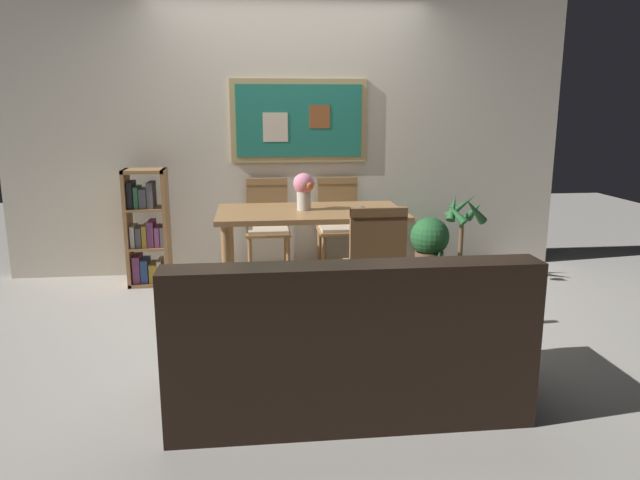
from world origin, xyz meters
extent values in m
plane|color=#B7B2A8|center=(0.00, 0.00, 0.00)|extent=(12.00, 12.00, 0.00)
cube|color=beige|center=(0.00, 1.35, 1.30)|extent=(5.20, 0.10, 2.60)
cube|color=tan|center=(0.08, 1.29, 1.43)|extent=(1.26, 0.02, 0.75)
cube|color=#1E7260|center=(0.08, 1.27, 1.43)|extent=(1.16, 0.01, 0.65)
cube|color=beige|center=(-0.14, 1.27, 1.37)|extent=(0.23, 0.00, 0.26)
cube|color=brown|center=(0.27, 1.27, 1.47)|extent=(0.19, 0.00, 0.21)
cube|color=#9E7042|center=(0.09, 0.37, 0.73)|extent=(1.48, 0.82, 0.04)
cylinder|color=#9E7042|center=(-0.57, 0.04, 0.35)|extent=(0.07, 0.07, 0.71)
cylinder|color=#9E7042|center=(0.75, 0.04, 0.35)|extent=(0.07, 0.07, 0.71)
cylinder|color=#9E7042|center=(-0.57, 0.71, 0.35)|extent=(0.07, 0.07, 0.71)
cylinder|color=#9E7042|center=(0.75, 0.71, 0.35)|extent=(0.07, 0.07, 0.71)
cube|color=#9E7042|center=(0.46, -0.33, 0.44)|extent=(0.40, 0.40, 0.03)
cube|color=#C6B299|center=(0.46, -0.33, 0.47)|extent=(0.36, 0.36, 0.03)
cylinder|color=#9E7042|center=(0.29, -0.50, 0.21)|extent=(0.04, 0.04, 0.42)
cylinder|color=#9E7042|center=(0.63, -0.50, 0.21)|extent=(0.04, 0.04, 0.42)
cylinder|color=#9E7042|center=(0.29, -0.16, 0.21)|extent=(0.04, 0.04, 0.42)
cylinder|color=#9E7042|center=(0.63, -0.16, 0.21)|extent=(0.04, 0.04, 0.42)
cube|color=#9E7042|center=(0.46, -0.51, 0.68)|extent=(0.38, 0.04, 0.46)
cube|color=#9E7042|center=(0.46, -0.51, 0.88)|extent=(0.38, 0.05, 0.06)
cube|color=#9E7042|center=(0.43, 1.05, 0.44)|extent=(0.40, 0.40, 0.03)
cube|color=#C6B299|center=(0.43, 1.05, 0.47)|extent=(0.36, 0.36, 0.03)
cylinder|color=#9E7042|center=(0.60, 1.22, 0.21)|extent=(0.04, 0.04, 0.42)
cylinder|color=#9E7042|center=(0.26, 1.22, 0.21)|extent=(0.04, 0.04, 0.42)
cylinder|color=#9E7042|center=(0.60, 0.88, 0.21)|extent=(0.04, 0.04, 0.42)
cylinder|color=#9E7042|center=(0.26, 0.88, 0.21)|extent=(0.04, 0.04, 0.42)
cube|color=#9E7042|center=(0.43, 1.23, 0.68)|extent=(0.38, 0.04, 0.46)
cube|color=#9E7042|center=(0.43, 1.23, 0.88)|extent=(0.38, 0.05, 0.06)
cube|color=#9E7042|center=(-0.23, 1.04, 0.44)|extent=(0.40, 0.40, 0.03)
cube|color=#C6B299|center=(-0.23, 1.04, 0.47)|extent=(0.36, 0.36, 0.03)
cylinder|color=#9E7042|center=(-0.06, 1.21, 0.21)|extent=(0.04, 0.04, 0.42)
cylinder|color=#9E7042|center=(-0.40, 1.21, 0.21)|extent=(0.04, 0.04, 0.42)
cylinder|color=#9E7042|center=(-0.06, 0.87, 0.21)|extent=(0.04, 0.04, 0.42)
cylinder|color=#9E7042|center=(-0.40, 0.87, 0.21)|extent=(0.04, 0.04, 0.42)
cube|color=#9E7042|center=(-0.23, 1.22, 0.68)|extent=(0.38, 0.04, 0.46)
cube|color=#9E7042|center=(-0.23, 1.22, 0.88)|extent=(0.38, 0.05, 0.06)
cube|color=black|center=(0.10, -1.33, 0.20)|extent=(1.80, 0.84, 0.40)
cube|color=black|center=(0.10, -1.65, 0.62)|extent=(1.80, 0.20, 0.44)
cube|color=black|center=(-0.71, -1.33, 0.51)|extent=(0.18, 0.80, 0.22)
cube|color=black|center=(0.91, -1.33, 0.51)|extent=(0.18, 0.80, 0.22)
cube|color=maroon|center=(-0.35, -1.51, 0.56)|extent=(0.32, 0.16, 0.33)
cube|color=#334C72|center=(0.10, -1.51, 0.56)|extent=(0.32, 0.16, 0.33)
cube|color=#B78C33|center=(0.55, -1.51, 0.56)|extent=(0.32, 0.16, 0.33)
cube|color=#9E7042|center=(-1.45, 0.99, 0.52)|extent=(0.03, 0.28, 1.03)
cube|color=#9E7042|center=(-1.12, 0.99, 0.52)|extent=(0.03, 0.28, 1.03)
cube|color=#9E7042|center=(-1.29, 0.99, 0.01)|extent=(0.36, 0.28, 0.03)
cube|color=#9E7042|center=(-1.29, 0.99, 1.02)|extent=(0.36, 0.28, 0.03)
cube|color=#9E7042|center=(-1.29, 0.99, 0.34)|extent=(0.30, 0.28, 0.02)
cube|color=#9E7042|center=(-1.29, 0.99, 0.69)|extent=(0.30, 0.28, 0.02)
cube|color=#7F3F72|center=(-1.39, 0.99, 0.15)|extent=(0.06, 0.22, 0.24)
cube|color=#2D4C8C|center=(-1.33, 0.99, 0.13)|extent=(0.06, 0.22, 0.21)
cube|color=gold|center=(-1.25, 0.99, 0.11)|extent=(0.06, 0.22, 0.17)
cube|color=beige|center=(-1.20, 0.99, 0.13)|extent=(0.04, 0.22, 0.20)
cube|color=beige|center=(-1.41, 0.99, 0.45)|extent=(0.04, 0.22, 0.19)
cube|color=#595960|center=(-1.36, 0.99, 0.44)|extent=(0.05, 0.22, 0.17)
cube|color=gold|center=(-1.31, 0.99, 0.45)|extent=(0.04, 0.22, 0.19)
cube|color=#7F3F72|center=(-1.25, 0.99, 0.47)|extent=(0.05, 0.22, 0.23)
cube|color=#7F3F72|center=(-1.20, 0.99, 0.44)|extent=(0.04, 0.22, 0.18)
cube|color=#595960|center=(-1.14, 0.99, 0.44)|extent=(0.06, 0.22, 0.18)
cube|color=black|center=(-1.40, 0.99, 0.81)|extent=(0.04, 0.22, 0.23)
cube|color=#337247|center=(-1.36, 0.99, 0.79)|extent=(0.04, 0.22, 0.19)
cube|color=#595960|center=(-1.30, 0.99, 0.78)|extent=(0.06, 0.22, 0.17)
cube|color=#595960|center=(-1.24, 0.99, 0.81)|extent=(0.05, 0.22, 0.22)
cylinder|color=brown|center=(1.29, 1.05, 0.11)|extent=(0.27, 0.27, 0.21)
cylinder|color=#332319|center=(1.29, 1.05, 0.20)|extent=(0.24, 0.24, 0.02)
sphere|color=#235B2D|center=(1.29, 1.05, 0.36)|extent=(0.37, 0.37, 0.37)
cylinder|color=#235B2D|center=(1.35, 0.91, 0.12)|extent=(0.03, 0.03, 0.26)
cylinder|color=#235B2D|center=(1.42, 1.14, 0.15)|extent=(0.03, 0.03, 0.20)
cylinder|color=#B2ADA3|center=(1.46, 0.67, 0.11)|extent=(0.26, 0.26, 0.23)
cylinder|color=#332319|center=(1.46, 0.67, 0.22)|extent=(0.24, 0.24, 0.02)
cylinder|color=brown|center=(1.46, 0.67, 0.41)|extent=(0.04, 0.04, 0.36)
cone|color=#235B2D|center=(1.57, 0.69, 0.66)|extent=(0.12, 0.25, 0.22)
cone|color=#235B2D|center=(1.49, 0.80, 0.68)|extent=(0.29, 0.14, 0.26)
cone|color=#235B2D|center=(1.39, 0.71, 0.69)|extent=(0.18, 0.22, 0.25)
cone|color=#235B2D|center=(1.37, 0.60, 0.66)|extent=(0.21, 0.23, 0.21)
cone|color=#235B2D|center=(1.52, 0.55, 0.69)|extent=(0.29, 0.20, 0.27)
cylinder|color=beige|center=(0.04, 0.40, 0.83)|extent=(0.11, 0.11, 0.15)
sphere|color=pink|center=(0.04, 0.40, 0.96)|extent=(0.17, 0.17, 0.17)
sphere|color=silver|center=(0.01, 0.45, 0.98)|extent=(0.08, 0.08, 0.08)
sphere|color=#D86633|center=(0.08, 0.34, 0.95)|extent=(0.07, 0.07, 0.07)
sphere|color=#D86633|center=(0.11, 0.42, 0.96)|extent=(0.05, 0.05, 0.05)
cube|color=black|center=(0.47, 0.33, 0.76)|extent=(0.13, 0.15, 0.02)
cube|color=gray|center=(0.47, 0.33, 0.77)|extent=(0.08, 0.10, 0.00)
camera|label=1|loc=(-0.37, -4.28, 1.55)|focal=33.37mm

